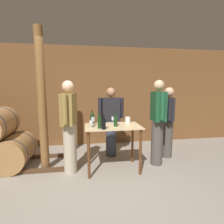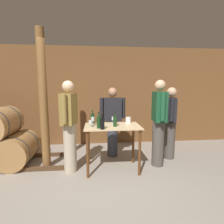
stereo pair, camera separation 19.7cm
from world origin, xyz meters
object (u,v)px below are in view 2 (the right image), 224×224
object	(u,v)px
wooden_post	(43,101)
wine_glass_near_left	(91,122)
wine_bottle_right	(115,121)
ice_bucket	(128,120)
wine_glass_near_right	(113,119)
wine_bottle_far_left	(93,118)
person_visitor_bearded	(170,122)
wine_glass_near_center	(93,119)
person_visitor_with_scarf	(69,125)
wine_bottle_center	(102,123)
person_host	(113,121)
person_visitor_near_door	(159,121)
wine_bottle_left	(99,122)

from	to	relation	value
wooden_post	wine_glass_near_left	size ratio (longest dim) A/B	21.17
wine_bottle_right	ice_bucket	xyz separation A→B (m)	(0.30, 0.27, -0.04)
wine_glass_near_right	wooden_post	bearing A→B (deg)	177.08
wine_bottle_far_left	person_visitor_bearded	world-z (taller)	person_visitor_bearded
wooden_post	wine_glass_near_right	xyz separation A→B (m)	(1.35, -0.07, -0.36)
person_visitor_bearded	wine_bottle_far_left	bearing A→B (deg)	-172.38
wine_glass_near_center	ice_bucket	xyz separation A→B (m)	(0.72, 0.17, -0.06)
wine_glass_near_left	person_visitor_with_scarf	world-z (taller)	person_visitor_with_scarf
wine_bottle_center	person_visitor_bearded	size ratio (longest dim) A/B	0.18
wine_bottle_right	person_visitor_with_scarf	bearing A→B (deg)	174.70
wooden_post	wine_glass_near_right	size ratio (longest dim) A/B	18.67
wine_glass_near_right	person_host	distance (m)	0.57
wooden_post	person_visitor_near_door	bearing A→B (deg)	-3.09
wine_bottle_center	person_visitor_bearded	bearing A→B (deg)	24.66
wine_bottle_far_left	person_visitor_with_scarf	xyz separation A→B (m)	(-0.43, -0.20, -0.08)
wine_bottle_left	ice_bucket	world-z (taller)	wine_bottle_left
person_host	ice_bucket	bearing A→B (deg)	-61.20
wine_glass_near_left	person_visitor_with_scarf	distance (m)	0.42
wine_bottle_far_left	person_host	bearing A→B (deg)	47.42
wine_glass_near_left	ice_bucket	distance (m)	0.81
wine_glass_near_right	person_visitor_bearded	world-z (taller)	person_visitor_bearded
wine_bottle_right	person_host	xyz separation A→B (m)	(0.03, 0.77, -0.14)
wine_bottle_center	person_visitor_near_door	xyz separation A→B (m)	(1.15, 0.37, -0.06)
wine_glass_near_right	person_visitor_near_door	bearing A→B (deg)	-3.34
wine_glass_near_center	wine_glass_near_right	distance (m)	0.42
wine_bottle_far_left	wine_bottle_center	size ratio (longest dim) A/B	0.98
wine_glass_near_center	person_visitor_bearded	size ratio (longest dim) A/B	0.10
wine_glass_near_left	wine_glass_near_center	xyz separation A→B (m)	(0.04, 0.13, 0.03)
wine_glass_near_center	person_host	xyz separation A→B (m)	(0.44, 0.67, -0.16)
wine_bottle_left	wine_bottle_right	size ratio (longest dim) A/B	1.08
ice_bucket	person_host	bearing A→B (deg)	118.80
person_visitor_bearded	person_visitor_near_door	size ratio (longest dim) A/B	0.92
wine_bottle_center	ice_bucket	world-z (taller)	wine_bottle_center
wine_bottle_far_left	wine_glass_near_right	bearing A→B (deg)	-8.07
wine_bottle_center	wine_glass_near_right	world-z (taller)	wine_bottle_center
wine_glass_near_center	person_visitor_with_scarf	xyz separation A→B (m)	(-0.44, -0.02, -0.09)
wine_bottle_far_left	wine_bottle_center	distance (m)	0.51
wooden_post	wine_bottle_far_left	world-z (taller)	wooden_post
wine_bottle_left	wine_bottle_right	xyz separation A→B (m)	(0.30, 0.11, -0.01)
person_visitor_with_scarf	wooden_post	bearing A→B (deg)	157.07
person_host	wine_glass_near_center	bearing A→B (deg)	-123.36
wine_bottle_center	wine_glass_near_right	distance (m)	0.48
person_visitor_bearded	person_visitor_near_door	world-z (taller)	person_visitor_near_door
ice_bucket	wine_bottle_right	bearing A→B (deg)	-137.95
person_host	person_visitor_near_door	distance (m)	1.07
wine_glass_near_center	wine_bottle_right	bearing A→B (deg)	-13.70
person_visitor_near_door	wine_glass_near_center	bearing A→B (deg)	-176.96
wine_bottle_far_left	wine_bottle_left	xyz separation A→B (m)	(0.12, -0.39, 0.01)
person_host	person_visitor_with_scarf	bearing A→B (deg)	-141.73
wine_bottle_right	ice_bucket	size ratio (longest dim) A/B	2.24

